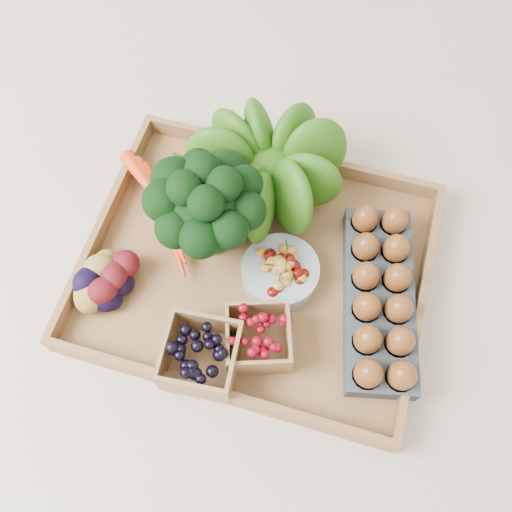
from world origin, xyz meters
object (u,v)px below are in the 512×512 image
(tray, at_px, (256,269))
(broccoli, at_px, (210,221))
(cherry_bowl, at_px, (280,272))
(egg_carton, at_px, (378,299))

(tray, distance_m, broccoli, 0.12)
(tray, distance_m, cherry_bowl, 0.05)
(tray, xyz_separation_m, broccoli, (-0.08, 0.03, 0.08))
(tray, distance_m, egg_carton, 0.21)
(broccoli, relative_size, egg_carton, 0.61)
(broccoli, relative_size, cherry_bowl, 1.47)
(tray, relative_size, egg_carton, 1.79)
(cherry_bowl, bearing_deg, tray, 174.08)
(egg_carton, bearing_deg, cherry_bowl, 166.69)
(broccoli, bearing_deg, egg_carton, -6.35)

